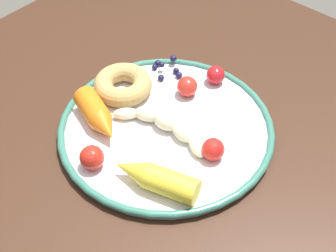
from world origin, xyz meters
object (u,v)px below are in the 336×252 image
object	(u,v)px
dining_table	(166,168)
tomato_extra	(92,158)
blueberry_pile	(167,68)
tomato_near	(187,86)
tomato_far	(211,151)
donut	(123,85)
carrot_orange	(98,116)
tomato_mid	(216,75)
plate	(168,127)
carrot_yellow	(155,178)
banana	(165,123)

from	to	relation	value
dining_table	tomato_extra	world-z (taller)	tomato_extra
blueberry_pile	tomato_near	size ratio (longest dim) A/B	1.77
tomato_far	donut	bearing A→B (deg)	174.17
tomato_far	dining_table	bearing A→B (deg)	176.97
carrot_orange	tomato_mid	xyz separation A→B (m)	(0.08, 0.21, -0.00)
plate	carrot_orange	bearing A→B (deg)	-140.34
dining_table	blueberry_pile	bearing A→B (deg)	130.50
dining_table	carrot_yellow	bearing A→B (deg)	-56.07
banana	tomato_extra	size ratio (longest dim) A/B	4.73
banana	blueberry_pile	bearing A→B (deg)	129.75
plate	tomato_mid	xyz separation A→B (m)	(-0.01, 0.13, 0.02)
carrot_yellow	tomato_extra	bearing A→B (deg)	-161.27
tomato_near	tomato_extra	distance (m)	0.21
carrot_yellow	tomato_mid	bearing A→B (deg)	107.51
banana	tomato_far	bearing A→B (deg)	-0.95
tomato_near	dining_table	bearing A→B (deg)	-72.73
plate	carrot_orange	size ratio (longest dim) A/B	2.98
tomato_near	tomato_mid	world-z (taller)	tomato_near
dining_table	blueberry_pile	size ratio (longest dim) A/B	15.19
dining_table	tomato_far	world-z (taller)	tomato_far
tomato_far	tomato_extra	world-z (taller)	tomato_extra
donut	tomato_extra	xyz separation A→B (m)	(0.08, -0.15, 0.00)
dining_table	carrot_yellow	world-z (taller)	carrot_yellow
carrot_yellow	tomato_near	size ratio (longest dim) A/B	3.81
plate	tomato_near	size ratio (longest dim) A/B	9.90
tomato_extra	blueberry_pile	bearing A→B (deg)	104.38
tomato_extra	donut	bearing A→B (deg)	119.11
plate	banana	distance (m)	0.02
donut	tomato_extra	distance (m)	0.17
carrot_yellow	tomato_near	world-z (taller)	carrot_yellow
plate	blueberry_pile	bearing A→B (deg)	131.79
carrot_yellow	tomato_extra	xyz separation A→B (m)	(-0.10, -0.03, -0.00)
donut	dining_table	bearing A→B (deg)	-8.15
banana	donut	bearing A→B (deg)	170.17
plate	tomato_mid	world-z (taller)	tomato_mid
donut	blueberry_pile	distance (m)	0.09
tomato_extra	tomato_mid	bearing A→B (deg)	85.60
donut	tomato_mid	bearing A→B (deg)	50.29
banana	tomato_mid	xyz separation A→B (m)	(-0.01, 0.14, 0.00)
carrot_yellow	tomato_far	distance (m)	0.10
tomato_mid	tomato_extra	world-z (taller)	tomato_extra
dining_table	tomato_far	distance (m)	0.15
donut	tomato_mid	xyz separation A→B (m)	(0.10, 0.12, -0.00)
plate	donut	size ratio (longest dim) A/B	3.49
tomato_near	blueberry_pile	bearing A→B (deg)	160.66
plate	tomato_near	distance (m)	0.08
carrot_orange	tomato_mid	size ratio (longest dim) A/B	3.58
dining_table	tomato_extra	xyz separation A→B (m)	(-0.03, -0.13, 0.12)
donut	tomato_extra	bearing A→B (deg)	-60.89
donut	tomato_far	xyz separation A→B (m)	(0.20, -0.02, 0.00)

